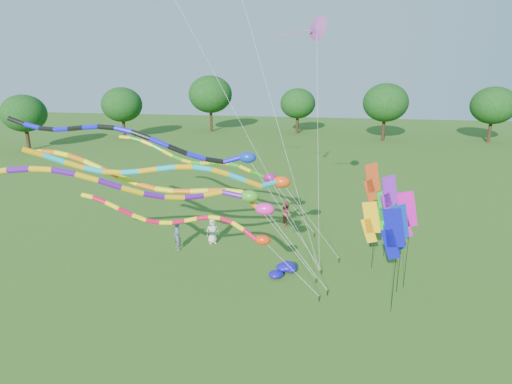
% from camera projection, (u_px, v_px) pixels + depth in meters
% --- Properties ---
extents(ground, '(160.00, 160.00, 0.00)m').
position_uv_depth(ground, '(263.00, 310.00, 20.24)').
color(ground, '#265717').
rests_on(ground, ground).
extents(tree_ring, '(120.43, 117.32, 9.69)m').
position_uv_depth(tree_ring, '(212.00, 162.00, 24.91)').
color(tree_ring, '#382314').
rests_on(tree_ring, ground).
extents(tube_kite_red, '(11.97, 1.09, 5.43)m').
position_uv_depth(tube_kite_red, '(196.00, 223.00, 21.38)').
color(tube_kite_red, black).
rests_on(tube_kite_red, ground).
extents(tube_kite_orange, '(16.77, 2.10, 7.30)m').
position_uv_depth(tube_kite_orange, '(169.00, 185.00, 22.51)').
color(tube_kite_orange, black).
rests_on(tube_kite_orange, ground).
extents(tube_kite_purple, '(15.63, 5.48, 7.66)m').
position_uv_depth(tube_kite_purple, '(141.00, 187.00, 19.59)').
color(tube_kite_purple, black).
rests_on(tube_kite_purple, ground).
extents(tube_kite_blue, '(17.11, 1.41, 9.01)m').
position_uv_depth(tube_kite_blue, '(151.00, 143.00, 22.50)').
color(tube_kite_blue, black).
rests_on(tube_kite_blue, ground).
extents(tube_kite_cyan, '(14.84, 5.77, 7.98)m').
position_uv_depth(tube_kite_cyan, '(193.00, 174.00, 21.71)').
color(tube_kite_cyan, black).
rests_on(tube_kite_cyan, ground).
extents(tube_kite_green, '(14.45, 2.59, 6.76)m').
position_uv_depth(tube_kite_green, '(212.00, 163.00, 30.00)').
color(tube_kite_green, black).
rests_on(tube_kite_green, ground).
extents(delta_kite_high_c, '(3.16, 4.29, 13.85)m').
position_uv_depth(delta_kite_high_c, '(317.00, 28.00, 23.20)').
color(delta_kite_high_c, black).
rests_on(delta_kite_high_c, ground).
extents(banner_pole_blue_b, '(1.13, 0.43, 4.77)m').
position_uv_depth(banner_pole_blue_b, '(398.00, 228.00, 20.88)').
color(banner_pole_blue_b, black).
rests_on(banner_pole_blue_b, ground).
extents(banner_pole_violet, '(1.09, 0.56, 5.30)m').
position_uv_depth(banner_pole_violet, '(389.00, 197.00, 24.14)').
color(banner_pole_violet, black).
rests_on(banner_pole_violet, ground).
extents(banner_pole_magenta_b, '(1.16, 0.12, 5.27)m').
position_uv_depth(banner_pole_magenta_b, '(406.00, 215.00, 21.24)').
color(banner_pole_magenta_b, black).
rests_on(banner_pole_magenta_b, ground).
extents(banner_pole_orange, '(1.14, 0.36, 4.02)m').
position_uv_depth(banner_pole_orange, '(371.00, 222.00, 23.77)').
color(banner_pole_orange, black).
rests_on(banner_pole_orange, ground).
extents(banner_pole_blue_a, '(1.13, 0.45, 5.14)m').
position_uv_depth(banner_pole_blue_a, '(393.00, 234.00, 19.17)').
color(banner_pole_blue_a, black).
rests_on(banner_pole_blue_a, ground).
extents(banner_pole_green, '(1.11, 0.51, 4.24)m').
position_uv_depth(banner_pole_green, '(384.00, 210.00, 25.08)').
color(banner_pole_green, black).
rests_on(banner_pole_green, ground).
extents(banner_pole_red, '(1.12, 0.48, 5.57)m').
position_uv_depth(banner_pole_red, '(372.00, 183.00, 25.96)').
color(banner_pole_red, black).
rests_on(banner_pole_red, ground).
extents(blue_nylon_heap, '(1.47, 1.38, 0.53)m').
position_uv_depth(blue_nylon_heap, '(283.00, 268.00, 23.92)').
color(blue_nylon_heap, '#120CA3').
rests_on(blue_nylon_heap, ground).
extents(person_a, '(0.96, 0.82, 1.66)m').
position_uv_depth(person_a, '(212.00, 231.00, 27.73)').
color(person_a, beige).
rests_on(person_a, ground).
extents(person_b, '(0.76, 0.80, 1.84)m').
position_uv_depth(person_b, '(177.00, 236.00, 26.71)').
color(person_b, '#475563').
rests_on(person_b, ground).
extents(person_c, '(0.92, 1.05, 1.81)m').
position_uv_depth(person_c, '(287.00, 213.00, 30.83)').
color(person_c, '#973837').
rests_on(person_c, ground).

